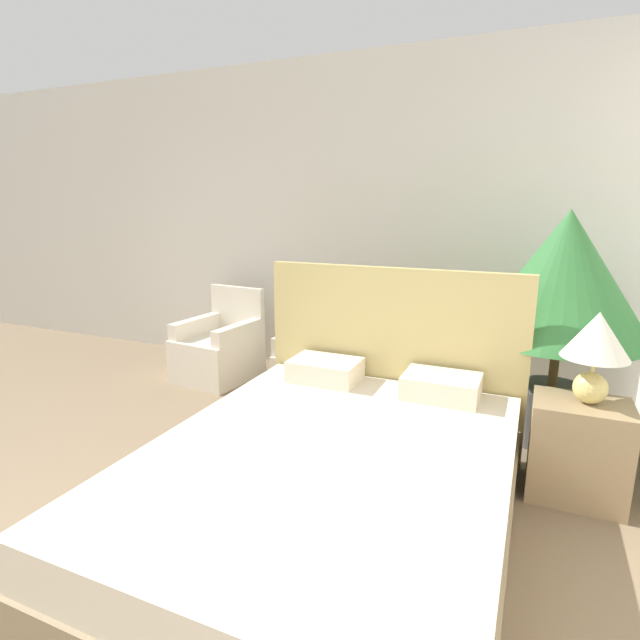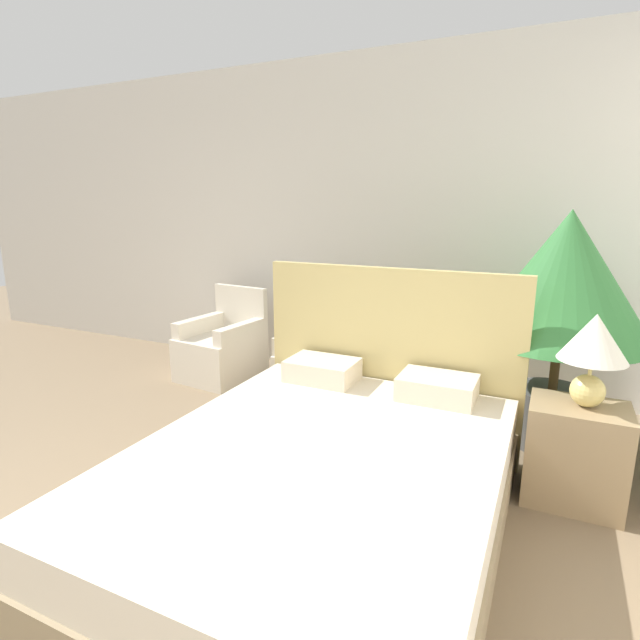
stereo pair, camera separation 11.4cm
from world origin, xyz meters
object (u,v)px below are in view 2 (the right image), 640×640
(armchair_near_window_right, at_px, (321,365))
(potted_palm, at_px, (564,289))
(bed, at_px, (324,480))
(nightstand, at_px, (575,454))
(armchair_near_window_left, at_px, (222,350))
(table_lamp, at_px, (593,346))

(armchair_near_window_right, distance_m, potted_palm, 1.99)
(bed, bearing_deg, nightstand, 35.28)
(armchair_near_window_left, relative_size, armchair_near_window_right, 1.00)
(potted_palm, height_order, nightstand, potted_palm)
(armchair_near_window_right, height_order, potted_palm, potted_palm)
(armchair_near_window_left, bearing_deg, bed, -36.48)
(table_lamp, bearing_deg, nightstand, -168.06)
(armchair_near_window_left, bearing_deg, potted_palm, 2.35)
(armchair_near_window_left, distance_m, nightstand, 3.10)
(bed, height_order, nightstand, bed)
(bed, xyz_separation_m, armchair_near_window_right, (-0.80, 1.66, -0.01))
(bed, distance_m, table_lamp, 1.56)
(nightstand, height_order, table_lamp, table_lamp)
(armchair_near_window_left, xyz_separation_m, armchair_near_window_right, (1.04, 0.00, 0.00))
(armchair_near_window_left, xyz_separation_m, table_lamp, (3.00, -0.85, 0.64))
(armchair_near_window_left, height_order, table_lamp, table_lamp)
(nightstand, bearing_deg, table_lamp, 11.94)
(armchair_near_window_right, height_order, table_lamp, table_lamp)
(table_lamp, bearing_deg, bed, -145.06)
(table_lamp, bearing_deg, armchair_near_window_left, 164.20)
(bed, relative_size, nightstand, 3.94)
(nightstand, relative_size, table_lamp, 1.12)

